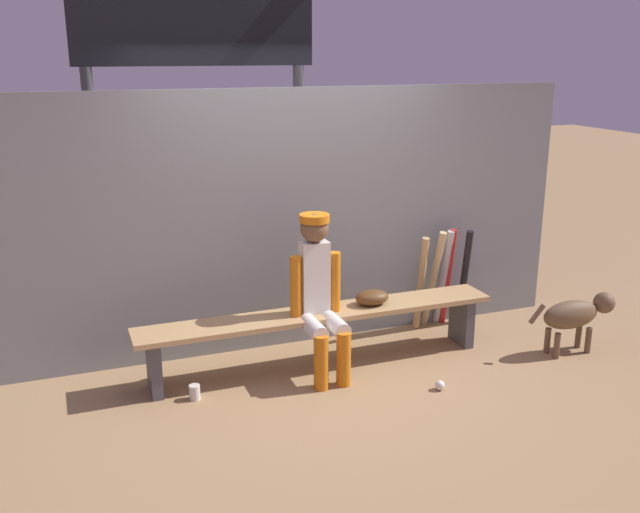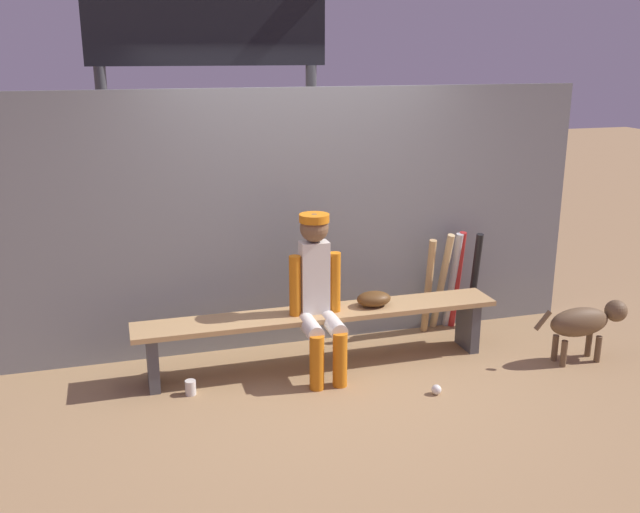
# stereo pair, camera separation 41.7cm
# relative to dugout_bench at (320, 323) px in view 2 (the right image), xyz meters

# --- Properties ---
(ground_plane) EXTENTS (30.00, 30.00, 0.00)m
(ground_plane) POSITION_rel_dugout_bench_xyz_m (0.00, 0.00, -0.37)
(ground_plane) COLOR #9E7A51
(chainlink_fence) EXTENTS (4.97, 0.03, 2.16)m
(chainlink_fence) POSITION_rel_dugout_bench_xyz_m (0.00, 0.54, 0.71)
(chainlink_fence) COLOR gray
(chainlink_fence) RESTS_ON ground_plane
(dugout_bench) EXTENTS (2.91, 0.36, 0.46)m
(dugout_bench) POSITION_rel_dugout_bench_xyz_m (0.00, 0.00, 0.00)
(dugout_bench) COLOR tan
(dugout_bench) RESTS_ON ground_plane
(player_seated) EXTENTS (0.41, 0.55, 1.25)m
(player_seated) POSITION_rel_dugout_bench_xyz_m (-0.05, -0.11, 0.31)
(player_seated) COLOR silver
(player_seated) RESTS_ON ground_plane
(baseball_glove) EXTENTS (0.28, 0.20, 0.12)m
(baseball_glove) POSITION_rel_dugout_bench_xyz_m (0.45, 0.00, 0.15)
(baseball_glove) COLOR #593819
(baseball_glove) RESTS_ON dugout_bench
(bat_wood_tan) EXTENTS (0.09, 0.22, 0.89)m
(bat_wood_tan) POSITION_rel_dugout_bench_xyz_m (1.10, 0.38, 0.07)
(bat_wood_tan) COLOR tan
(bat_wood_tan) RESTS_ON ground_plane
(bat_wood_natural) EXTENTS (0.10, 0.29, 0.93)m
(bat_wood_natural) POSITION_rel_dugout_bench_xyz_m (1.25, 0.41, 0.09)
(bat_wood_natural) COLOR tan
(bat_wood_natural) RESTS_ON ground_plane
(bat_aluminum_silver) EXTENTS (0.08, 0.23, 0.91)m
(bat_aluminum_silver) POSITION_rel_dugout_bench_xyz_m (1.36, 0.44, 0.09)
(bat_aluminum_silver) COLOR #B7B7BC
(bat_aluminum_silver) RESTS_ON ground_plane
(bat_aluminum_red) EXTENTS (0.08, 0.19, 0.92)m
(bat_aluminum_red) POSITION_rel_dugout_bench_xyz_m (1.41, 0.43, 0.09)
(bat_aluminum_red) COLOR #B22323
(bat_aluminum_red) RESTS_ON ground_plane
(bat_aluminum_black) EXTENTS (0.08, 0.19, 0.91)m
(bat_aluminum_black) POSITION_rel_dugout_bench_xyz_m (1.55, 0.38, 0.08)
(bat_aluminum_black) COLOR black
(bat_aluminum_black) RESTS_ON ground_plane
(baseball) EXTENTS (0.07, 0.07, 0.07)m
(baseball) POSITION_rel_dugout_bench_xyz_m (0.68, -0.71, -0.33)
(baseball) COLOR white
(baseball) RESTS_ON ground_plane
(cup_on_ground) EXTENTS (0.08, 0.08, 0.11)m
(cup_on_ground) POSITION_rel_dugout_bench_xyz_m (-1.05, -0.21, -0.32)
(cup_on_ground) COLOR silver
(cup_on_ground) RESTS_ON ground_plane
(cup_on_bench) EXTENTS (0.08, 0.08, 0.11)m
(cup_on_bench) POSITION_rel_dugout_bench_xyz_m (0.08, 0.02, 0.15)
(cup_on_bench) COLOR red
(cup_on_bench) RESTS_ON dugout_bench
(scoreboard) EXTENTS (2.36, 0.27, 3.37)m
(scoreboard) POSITION_rel_dugout_bench_xyz_m (-0.53, 1.42, 2.01)
(scoreboard) COLOR #3F3F42
(scoreboard) RESTS_ON ground_plane
(dog) EXTENTS (0.84, 0.20, 0.49)m
(dog) POSITION_rel_dugout_bench_xyz_m (2.08, -0.50, -0.03)
(dog) COLOR brown
(dog) RESTS_ON ground_plane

